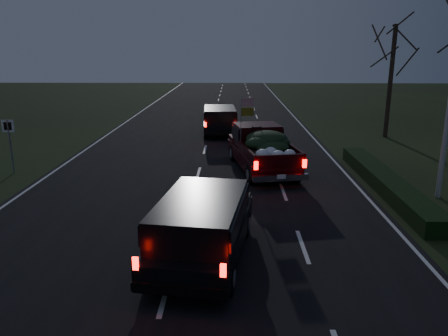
# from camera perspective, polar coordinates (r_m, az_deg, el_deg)

# --- Properties ---
(ground) EXTENTS (120.00, 120.00, 0.00)m
(ground) POSITION_cam_1_polar(r_m,az_deg,el_deg) (15.25, -4.81, -6.05)
(ground) COLOR black
(ground) RESTS_ON ground
(road_asphalt) EXTENTS (14.00, 120.00, 0.02)m
(road_asphalt) POSITION_cam_1_polar(r_m,az_deg,el_deg) (15.24, -4.81, -6.01)
(road_asphalt) COLOR black
(road_asphalt) RESTS_ON ground
(hedge_row) EXTENTS (1.00, 10.00, 0.60)m
(hedge_row) POSITION_cam_1_polar(r_m,az_deg,el_deg) (18.97, 20.32, -1.70)
(hedge_row) COLOR black
(hedge_row) RESTS_ON ground
(route_sign) EXTENTS (0.55, 0.08, 2.50)m
(route_sign) POSITION_cam_1_polar(r_m,az_deg,el_deg) (21.94, -26.22, 3.55)
(route_sign) COLOR gray
(route_sign) RESTS_ON ground
(bare_tree_far) EXTENTS (3.60, 3.60, 7.00)m
(bare_tree_far) POSITION_cam_1_polar(r_m,az_deg,el_deg) (29.83, 21.22, 13.72)
(bare_tree_far) COLOR black
(bare_tree_far) RESTS_ON ground
(pickup_truck) EXTENTS (3.21, 6.11, 3.05)m
(pickup_truck) POSITION_cam_1_polar(r_m,az_deg,el_deg) (20.43, 4.99, 2.83)
(pickup_truck) COLOR black
(pickup_truck) RESTS_ON ground
(lead_suv) EXTENTS (2.40, 5.17, 1.45)m
(lead_suv) POSITION_cam_1_polar(r_m,az_deg,el_deg) (29.16, -0.56, 6.56)
(lead_suv) COLOR black
(lead_suv) RESTS_ON ground
(rear_suv) EXTENTS (2.83, 5.37, 1.47)m
(rear_suv) POSITION_cam_1_polar(r_m,az_deg,el_deg) (11.64, -2.89, -7.07)
(rear_suv) COLOR black
(rear_suv) RESTS_ON ground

